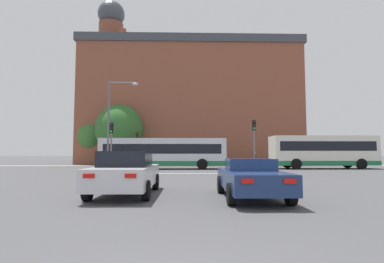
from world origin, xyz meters
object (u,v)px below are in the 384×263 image
car_roadster_right (251,178)px  traffic_light_near_left (111,139)px  car_saloon_left (126,173)px  pedestrian_walking_east (255,158)px  bus_crossing_trailing (323,151)px  bus_crossing_lead (163,153)px  pedestrian_walking_west (150,157)px  street_lamp_junction (114,116)px  pedestrian_waiting (104,157)px  traffic_light_near_right (254,137)px  traffic_light_far_left (137,143)px

car_roadster_right → traffic_light_near_left: (-7.76, 13.10, 1.93)m
car_saloon_left → pedestrian_walking_east: 27.57m
car_saloon_left → car_roadster_right: bearing=-12.6°
car_saloon_left → bus_crossing_trailing: size_ratio=0.47×
bus_crossing_lead → pedestrian_walking_west: bearing=-163.6°
pedestrian_walking_west → traffic_light_near_left: bearing=4.9°
street_lamp_junction → pedestrian_walking_east: size_ratio=4.52×
pedestrian_walking_east → bus_crossing_lead: bearing=135.9°
bus_crossing_lead → pedestrian_waiting: 11.56m
bus_crossing_trailing → traffic_light_near_right: bearing=-53.2°
traffic_light_far_left → traffic_light_near_right: bearing=-50.2°
car_roadster_right → pedestrian_walking_east: (6.45, 26.40, 0.31)m
bus_crossing_lead → bus_crossing_trailing: bus_crossing_trailing is taller
traffic_light_near_right → pedestrian_walking_east: bearing=76.4°
bus_crossing_lead → pedestrian_walking_east: size_ratio=7.17×
car_saloon_left → pedestrian_walking_east: (10.72, 25.40, 0.18)m
traffic_light_near_right → street_lamp_junction: size_ratio=0.54×
street_lamp_junction → bus_crossing_lead: bearing=48.6°
bus_crossing_lead → pedestrian_waiting: bus_crossing_lead is taller
pedestrian_walking_east → traffic_light_near_right: bearing=177.7°
bus_crossing_trailing → car_saloon_left: bearing=-40.7°
street_lamp_junction → traffic_light_far_left: bearing=89.4°
car_saloon_left → pedestrian_waiting: bearing=107.0°
traffic_light_near_right → traffic_light_far_left: bearing=129.8°
pedestrian_waiting → pedestrian_walking_west: bearing=-137.2°
pedestrian_waiting → pedestrian_walking_east: 18.56m
car_saloon_left → street_lamp_junction: size_ratio=0.62×
traffic_light_far_left → pedestrian_walking_east: (14.33, -0.04, -1.82)m
car_saloon_left → pedestrian_waiting: 27.63m
traffic_light_near_right → pedestrian_walking_east: (3.22, 13.31, -1.77)m
traffic_light_near_left → car_roadster_right: bearing=-59.4°
pedestrian_waiting → pedestrian_walking_west: 5.88m
car_roadster_right → pedestrian_waiting: size_ratio=2.58×
pedestrian_walking_west → pedestrian_waiting: bearing=-90.8°
traffic_light_near_right → pedestrian_walking_west: (-9.56, 13.20, -1.72)m
traffic_light_near_left → traffic_light_far_left: (-0.11, 13.34, 0.20)m
bus_crossing_trailing → bus_crossing_lead: bearing=-89.5°
street_lamp_junction → pedestrian_walking_west: (1.67, 11.53, -3.58)m
car_saloon_left → bus_crossing_trailing: bus_crossing_trailing is taller
bus_crossing_lead → traffic_light_near_right: traffic_light_near_right is taller
car_roadster_right → traffic_light_near_right: size_ratio=1.08×
traffic_light_near_right → pedestrian_waiting: size_ratio=2.39×
car_roadster_right → traffic_light_near_left: bearing=121.4°
traffic_light_near_right → street_lamp_junction: bearing=171.6°
car_saloon_left → car_roadster_right: car_saloon_left is taller
street_lamp_junction → pedestrian_waiting: (-4.08, 12.75, -3.60)m
bus_crossing_trailing → traffic_light_near_left: size_ratio=2.62×
traffic_light_near_right → car_saloon_left: bearing=-121.8°
bus_crossing_trailing → street_lamp_junction: (-19.40, -4.45, 2.89)m
pedestrian_walking_west → street_lamp_junction: bearing=2.9°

